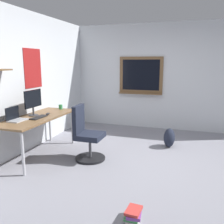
{
  "coord_description": "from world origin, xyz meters",
  "views": [
    {
      "loc": [
        -3.75,
        -0.53,
        1.66
      ],
      "look_at": [
        0.04,
        0.71,
        0.85
      ],
      "focal_mm": 39.19,
      "sensor_mm": 36.0,
      "label": 1
    }
  ],
  "objects_px": {
    "office_chair": "(86,137)",
    "monitor_primary": "(33,101)",
    "desk": "(38,120)",
    "coffee_mug": "(61,107)",
    "backpack": "(169,138)",
    "keyboard": "(39,117)",
    "computer_mouse": "(48,114)",
    "laptop": "(16,117)",
    "book_stack_on_floor": "(133,215)"
  },
  "relations": [
    {
      "from": "desk",
      "to": "computer_mouse",
      "type": "xyz_separation_m",
      "value": [
        0.2,
        -0.08,
        0.08
      ]
    },
    {
      "from": "keyboard",
      "to": "computer_mouse",
      "type": "distance_m",
      "value": 0.28
    },
    {
      "from": "monitor_primary",
      "to": "book_stack_on_floor",
      "type": "distance_m",
      "value": 2.71
    },
    {
      "from": "desk",
      "to": "laptop",
      "type": "xyz_separation_m",
      "value": [
        -0.38,
        0.15,
        0.12
      ]
    },
    {
      "from": "desk",
      "to": "backpack",
      "type": "xyz_separation_m",
      "value": [
        1.19,
        -2.2,
        -0.47
      ]
    },
    {
      "from": "office_chair",
      "to": "laptop",
      "type": "xyz_separation_m",
      "value": [
        -0.48,
        1.05,
        0.37
      ]
    },
    {
      "from": "laptop",
      "to": "keyboard",
      "type": "relative_size",
      "value": 0.84
    },
    {
      "from": "desk",
      "to": "laptop",
      "type": "distance_m",
      "value": 0.43
    },
    {
      "from": "keyboard",
      "to": "computer_mouse",
      "type": "relative_size",
      "value": 3.56
    },
    {
      "from": "monitor_primary",
      "to": "keyboard",
      "type": "height_order",
      "value": "monitor_primary"
    },
    {
      "from": "backpack",
      "to": "laptop",
      "type": "bearing_deg",
      "value": 123.68
    },
    {
      "from": "laptop",
      "to": "backpack",
      "type": "xyz_separation_m",
      "value": [
        1.57,
        -2.35,
        -0.59
      ]
    },
    {
      "from": "computer_mouse",
      "to": "coffee_mug",
      "type": "distance_m",
      "value": 0.56
    },
    {
      "from": "desk",
      "to": "coffee_mug",
      "type": "height_order",
      "value": "coffee_mug"
    },
    {
      "from": "office_chair",
      "to": "computer_mouse",
      "type": "relative_size",
      "value": 9.13
    },
    {
      "from": "monitor_primary",
      "to": "computer_mouse",
      "type": "height_order",
      "value": "monitor_primary"
    },
    {
      "from": "keyboard",
      "to": "backpack",
      "type": "bearing_deg",
      "value": -59.01
    },
    {
      "from": "monitor_primary",
      "to": "keyboard",
      "type": "xyz_separation_m",
      "value": [
        -0.13,
        -0.19,
        -0.26
      ]
    },
    {
      "from": "laptop",
      "to": "computer_mouse",
      "type": "height_order",
      "value": "laptop"
    },
    {
      "from": "keyboard",
      "to": "coffee_mug",
      "type": "bearing_deg",
      "value": 3.44
    },
    {
      "from": "office_chair",
      "to": "computer_mouse",
      "type": "height_order",
      "value": "office_chair"
    },
    {
      "from": "laptop",
      "to": "coffee_mug",
      "type": "bearing_deg",
      "value": -9.36
    },
    {
      "from": "monitor_primary",
      "to": "book_stack_on_floor",
      "type": "bearing_deg",
      "value": -121.88
    },
    {
      "from": "laptop",
      "to": "book_stack_on_floor",
      "type": "relative_size",
      "value": 1.33
    },
    {
      "from": "keyboard",
      "to": "monitor_primary",
      "type": "bearing_deg",
      "value": 55.92
    },
    {
      "from": "laptop",
      "to": "coffee_mug",
      "type": "xyz_separation_m",
      "value": [
        1.13,
        -0.19,
        -0.01
      ]
    },
    {
      "from": "office_chair",
      "to": "coffee_mug",
      "type": "xyz_separation_m",
      "value": [
        0.65,
        0.86,
        0.36
      ]
    },
    {
      "from": "desk",
      "to": "book_stack_on_floor",
      "type": "relative_size",
      "value": 7.29
    },
    {
      "from": "coffee_mug",
      "to": "backpack",
      "type": "distance_m",
      "value": 2.29
    },
    {
      "from": "desk",
      "to": "monitor_primary",
      "type": "bearing_deg",
      "value": 68.22
    },
    {
      "from": "office_chair",
      "to": "backpack",
      "type": "bearing_deg",
      "value": -50.14
    },
    {
      "from": "backpack",
      "to": "keyboard",
      "type": "bearing_deg",
      "value": 120.99
    },
    {
      "from": "keyboard",
      "to": "coffee_mug",
      "type": "height_order",
      "value": "coffee_mug"
    },
    {
      "from": "office_chair",
      "to": "keyboard",
      "type": "xyz_separation_m",
      "value": [
        -0.18,
        0.81,
        0.32
      ]
    },
    {
      "from": "backpack",
      "to": "monitor_primary",
      "type": "bearing_deg",
      "value": 116.41
    },
    {
      "from": "desk",
      "to": "office_chair",
      "type": "relative_size",
      "value": 1.78
    },
    {
      "from": "desk",
      "to": "monitor_primary",
      "type": "height_order",
      "value": "monitor_primary"
    },
    {
      "from": "office_chair",
      "to": "monitor_primary",
      "type": "distance_m",
      "value": 1.16
    },
    {
      "from": "coffee_mug",
      "to": "backpack",
      "type": "height_order",
      "value": "coffee_mug"
    },
    {
      "from": "office_chair",
      "to": "laptop",
      "type": "height_order",
      "value": "office_chair"
    },
    {
      "from": "office_chair",
      "to": "desk",
      "type": "bearing_deg",
      "value": 96.14
    },
    {
      "from": "monitor_primary",
      "to": "computer_mouse",
      "type": "distance_m",
      "value": 0.35
    },
    {
      "from": "desk",
      "to": "coffee_mug",
      "type": "xyz_separation_m",
      "value": [
        0.75,
        -0.03,
        0.11
      ]
    },
    {
      "from": "backpack",
      "to": "office_chair",
      "type": "bearing_deg",
      "value": 129.86
    },
    {
      "from": "desk",
      "to": "computer_mouse",
      "type": "distance_m",
      "value": 0.23
    },
    {
      "from": "desk",
      "to": "coffee_mug",
      "type": "relative_size",
      "value": 18.43
    },
    {
      "from": "desk",
      "to": "coffee_mug",
      "type": "distance_m",
      "value": 0.76
    },
    {
      "from": "monitor_primary",
      "to": "coffee_mug",
      "type": "height_order",
      "value": "monitor_primary"
    },
    {
      "from": "coffee_mug",
      "to": "book_stack_on_floor",
      "type": "height_order",
      "value": "coffee_mug"
    },
    {
      "from": "computer_mouse",
      "to": "book_stack_on_floor",
      "type": "height_order",
      "value": "computer_mouse"
    }
  ]
}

